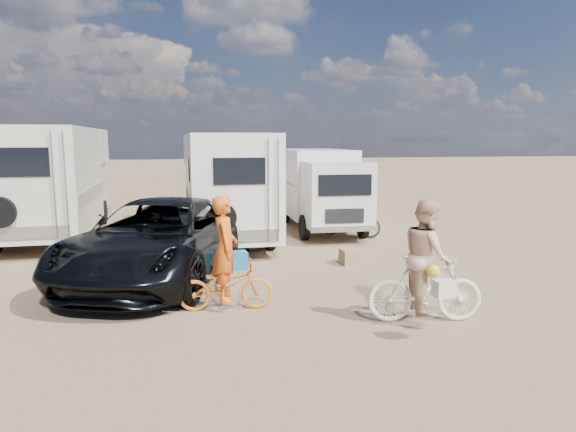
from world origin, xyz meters
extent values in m
plane|color=#937757|center=(0.00, 0.00, 0.00)|extent=(140.00, 140.00, 0.00)
imported|color=black|center=(-1.42, 2.21, 0.82)|extent=(4.68, 6.48, 1.64)
imported|color=orange|center=(-0.32, -0.17, 0.42)|extent=(1.65, 0.70, 0.84)
imported|color=silver|center=(2.70, -1.46, 0.55)|extent=(1.89, 0.85, 1.10)
imported|color=orange|center=(-0.32, -0.17, 0.89)|extent=(0.48, 0.69, 1.78)
imported|color=#DBB08E|center=(2.70, -1.46, 0.90)|extent=(0.83, 0.98, 1.79)
imported|color=#242624|center=(4.01, 5.71, 0.49)|extent=(1.91, 1.62, 0.99)
cube|color=#1C6686|center=(0.20, 2.56, 0.20)|extent=(0.52, 0.39, 0.39)
cube|color=#8F7150|center=(2.86, 2.41, 0.18)|extent=(0.46, 0.46, 0.36)
camera|label=1|loc=(-1.16, -8.63, 2.88)|focal=31.98mm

